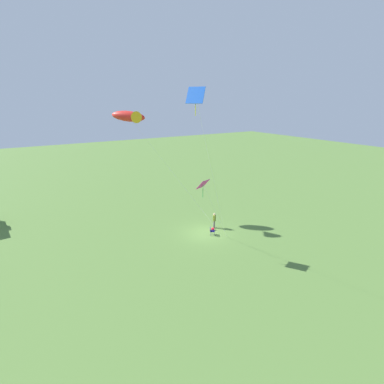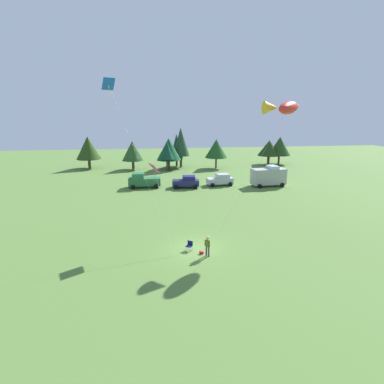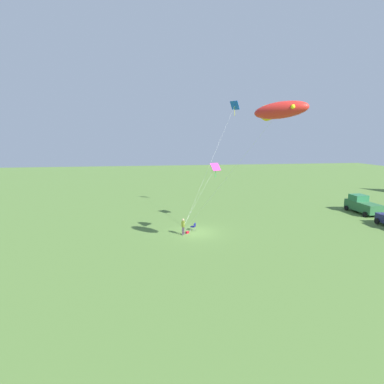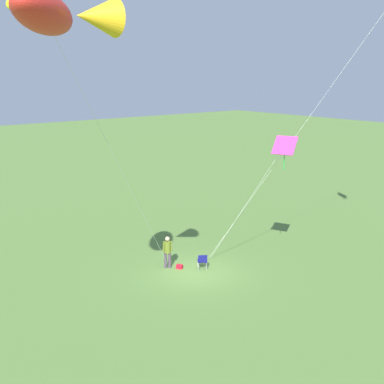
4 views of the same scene
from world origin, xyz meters
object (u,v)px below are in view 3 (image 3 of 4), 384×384
at_px(kite_large_fish, 278,111).
at_px(kite_diamond_blue, 234,108).
at_px(folding_chair, 194,226).
at_px(kite_diamond_rainbow, 215,168).
at_px(person_kite_flyer, 183,225).
at_px(backpack_on_grass, 187,232).
at_px(truck_green_flatbed, 362,205).

bearing_deg(kite_large_fish, kite_diamond_blue, 175.13).
bearing_deg(kite_diamond_blue, folding_chair, -43.16).
relative_size(folding_chair, kite_diamond_rainbow, 0.12).
height_order(person_kite_flyer, kite_diamond_rainbow, kite_diamond_rainbow).
bearing_deg(kite_diamond_rainbow, kite_diamond_blue, 140.22).
bearing_deg(backpack_on_grass, kite_diamond_blue, 136.96).
bearing_deg(kite_large_fish, kite_diamond_rainbow, -171.94).
xyz_separation_m(backpack_on_grass, kite_large_fish, (8.86, 5.52, 11.83)).
height_order(person_kite_flyer, backpack_on_grass, person_kite_flyer).
distance_m(person_kite_flyer, kite_diamond_blue, 16.57).
xyz_separation_m(person_kite_flyer, truck_green_flatbed, (-5.64, 25.00, 0.08)).
distance_m(kite_diamond_blue, kite_diamond_rainbow, 8.62).
distance_m(folding_chair, kite_diamond_rainbow, 7.27).
relative_size(person_kite_flyer, kite_diamond_rainbow, 0.24).
distance_m(truck_green_flatbed, kite_large_fish, 26.01).
xyz_separation_m(backpack_on_grass, truck_green_flatbed, (-5.22, 24.50, 0.99)).
bearing_deg(kite_large_fish, person_kite_flyer, -144.54).
xyz_separation_m(folding_chair, truck_green_flatbed, (-4.32, 23.69, 0.61)).
xyz_separation_m(kite_diamond_blue, kite_diamond_rainbow, (3.79, -3.15, -7.07)).
distance_m(backpack_on_grass, kite_diamond_rainbow, 8.29).
height_order(backpack_on_grass, truck_green_flatbed, truck_green_flatbed).
distance_m(truck_green_flatbed, kite_diamond_rainbow, 21.52).
relative_size(folding_chair, kite_large_fish, 0.06).
relative_size(person_kite_flyer, folding_chair, 2.12).
distance_m(person_kite_flyer, kite_large_fish, 15.06).
bearing_deg(backpack_on_grass, truck_green_flatbed, 102.03).
bearing_deg(person_kite_flyer, kite_large_fish, 165.07).
xyz_separation_m(kite_large_fish, kite_diamond_rainbow, (-12.47, -1.77, -5.39)).
bearing_deg(person_kite_flyer, kite_diamond_rainbow, -96.89).
xyz_separation_m(kite_large_fish, kite_diamond_blue, (-16.25, 1.39, 1.69)).
height_order(truck_green_flatbed, kite_diamond_blue, kite_diamond_blue).
relative_size(backpack_on_grass, kite_diamond_blue, 0.02).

